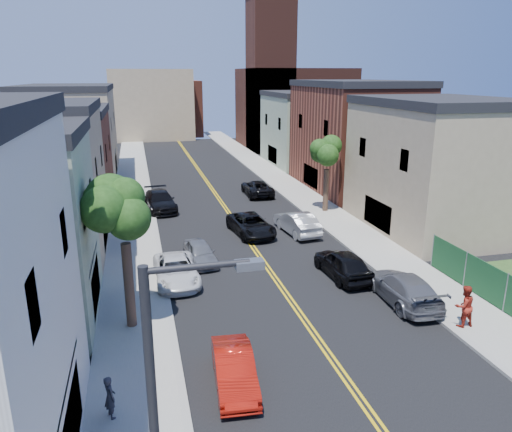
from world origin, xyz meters
TOP-DOWN VIEW (x-y plane):
  - sidewalk_left at (-7.90, 40.00)m, footprint 3.20×100.00m
  - sidewalk_right at (7.90, 40.00)m, footprint 3.20×100.00m
  - curb_left at (-6.15, 40.00)m, footprint 0.30×100.00m
  - curb_right at (6.15, 40.00)m, footprint 0.30×100.00m
  - bldg_left_tan_near at (-14.00, 25.00)m, footprint 9.00×10.00m
  - bldg_left_brick at (-14.00, 36.00)m, footprint 9.00×12.00m
  - bldg_left_tan_far at (-14.00, 50.00)m, footprint 9.00×16.00m
  - bldg_right_tan at (14.00, 24.00)m, footprint 9.00×12.00m
  - bldg_right_brick at (14.00, 38.00)m, footprint 9.00×14.00m
  - bldg_right_palegrn at (14.00, 52.00)m, footprint 9.00×12.00m
  - church at (16.33, 67.07)m, footprint 16.20×14.20m
  - backdrop_left at (-4.00, 82.00)m, footprint 14.00×8.00m
  - backdrop_center at (0.00, 86.00)m, footprint 10.00×8.00m
  - tree_left_mid at (-7.88, 14.01)m, footprint 5.20×5.20m
  - tree_right_far at (7.92, 30.01)m, footprint 4.40×4.40m
  - red_sedan at (-4.20, 8.70)m, footprint 1.74×4.20m
  - white_pickup at (-5.48, 18.65)m, footprint 2.41×5.02m
  - grey_car_left at (-3.80, 21.16)m, footprint 2.02×4.10m
  - black_car_left at (-5.50, 34.00)m, footprint 2.83×5.80m
  - grey_car_right at (5.50, 13.39)m, footprint 2.31×5.34m
  - black_car_right at (3.80, 17.07)m, footprint 2.13×4.82m
  - silver_car_right at (3.80, 25.22)m, footprint 2.26×5.05m
  - dark_car_right_far at (3.80, 37.14)m, footprint 2.44×5.19m
  - black_suv_lane at (0.50, 25.80)m, footprint 3.02×5.49m
  - pedestrian_left at (-8.58, 7.82)m, footprint 0.56×0.65m
  - pedestrian_right at (6.70, 10.30)m, footprint 0.97×0.77m

SIDE VIEW (x-z plane):
  - sidewalk_left at x=-7.90m, z-range 0.00..0.15m
  - sidewalk_right at x=7.90m, z-range 0.00..0.15m
  - curb_left at x=-6.15m, z-range 0.00..0.15m
  - curb_right at x=6.15m, z-range 0.00..0.15m
  - grey_car_left at x=-3.80m, z-range 0.00..1.34m
  - red_sedan at x=-4.20m, z-range 0.00..1.35m
  - white_pickup at x=-5.48m, z-range 0.00..1.38m
  - dark_car_right_far at x=3.80m, z-range 0.00..1.44m
  - black_suv_lane at x=0.50m, z-range 0.00..1.45m
  - grey_car_right at x=5.50m, z-range 0.00..1.53m
  - silver_car_right at x=3.80m, z-range 0.00..1.61m
  - black_car_right at x=3.80m, z-range 0.00..1.61m
  - black_car_left at x=-5.50m, z-range 0.00..1.63m
  - pedestrian_left at x=-8.58m, z-range 0.15..1.67m
  - pedestrian_right at x=6.70m, z-range 0.15..2.12m
  - bldg_left_brick at x=-14.00m, z-range 0.00..8.00m
  - bldg_right_palegrn at x=14.00m, z-range 0.00..8.50m
  - bldg_left_tan_near at x=-14.00m, z-range 0.00..9.00m
  - bldg_right_tan at x=14.00m, z-range 0.00..9.00m
  - bldg_left_tan_far at x=-14.00m, z-range 0.00..9.50m
  - bldg_right_brick at x=14.00m, z-range 0.00..10.00m
  - backdrop_center at x=0.00m, z-range 0.00..10.00m
  - tree_right_far at x=7.92m, z-range 1.74..9.77m
  - backdrop_left at x=-4.00m, z-range 0.00..12.00m
  - tree_left_mid at x=-7.88m, z-range 1.94..11.23m
  - church at x=16.33m, z-range -4.06..18.54m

